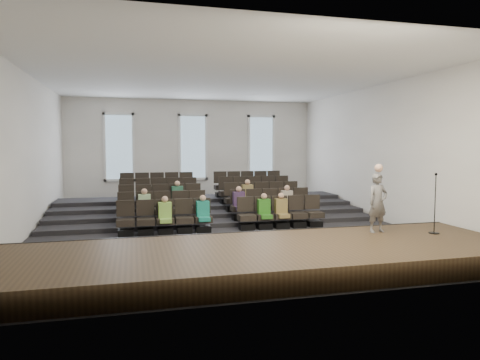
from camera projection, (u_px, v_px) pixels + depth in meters
name	position (u px, v px, depth m)	size (l,w,h in m)	color
ground	(221.00, 227.00, 14.49)	(14.00, 14.00, 0.00)	black
ceiling	(221.00, 77.00, 14.09)	(12.00, 14.00, 0.02)	white
wall_back	(193.00, 151.00, 21.08)	(12.00, 0.04, 5.00)	white
wall_front	(301.00, 160.00, 7.50)	(12.00, 0.04, 5.00)	white
wall_left	(25.00, 154.00, 12.83)	(0.04, 14.00, 5.00)	white
wall_right	(381.00, 153.00, 15.74)	(0.04, 14.00, 5.00)	white
stage	(267.00, 258.00, 9.53)	(11.80, 3.60, 0.50)	#3C2C1A
stage_lip	(247.00, 241.00, 11.25)	(11.80, 0.06, 0.52)	black
risers	(206.00, 208.00, 17.54)	(11.80, 4.80, 0.60)	black
seating_rows	(213.00, 202.00, 15.92)	(6.80, 4.70, 1.67)	black
windows	(193.00, 147.00, 20.99)	(8.44, 0.10, 3.24)	white
audience	(224.00, 203.00, 14.67)	(5.45, 2.64, 1.10)	#81B548
speaker	(378.00, 203.00, 11.13)	(0.56, 0.37, 1.55)	#615E5C
mic_stand	(435.00, 216.00, 11.00)	(0.26, 0.26, 1.57)	black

